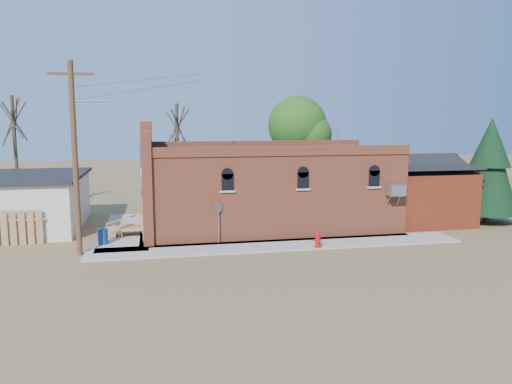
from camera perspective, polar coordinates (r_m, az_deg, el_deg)
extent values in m
plane|color=olive|center=(24.26, -0.20, -6.90)|extent=(120.00, 120.00, 0.00)
cube|color=#9E9991|center=(25.42, 2.74, -6.11)|extent=(19.00, 2.20, 0.08)
cube|color=#9E9991|center=(29.70, -14.57, -4.27)|extent=(2.60, 10.00, 0.08)
cube|color=#B85738|center=(29.51, 1.52, 0.27)|extent=(14.00, 7.00, 4.50)
cube|color=black|center=(29.28, 1.54, 4.73)|extent=(13.80, 6.80, 0.12)
cube|color=#B85738|center=(28.68, -12.23, 1.17)|extent=(0.50, 7.40, 5.80)
cube|color=navy|center=(27.38, -12.96, 3.13)|extent=(0.08, 1.10, 1.56)
cube|color=gray|center=(27.86, 15.72, 0.22)|extent=(0.85, 0.65, 0.60)
cube|color=#5D1E10|center=(33.04, 17.79, -0.41)|extent=(5.00, 6.00, 3.20)
cylinder|color=#45271B|center=(24.51, -19.97, 3.45)|extent=(0.26, 0.26, 9.00)
cube|color=#45271B|center=(24.53, -20.43, 12.56)|extent=(2.00, 0.12, 0.12)
cylinder|color=gray|center=(24.35, -18.16, 9.87)|extent=(1.80, 0.08, 0.08)
cube|color=gray|center=(24.25, -15.77, 9.86)|extent=(0.45, 0.22, 0.14)
cylinder|color=#493429|center=(36.10, -8.95, 4.02)|extent=(0.24, 0.24, 7.50)
cylinder|color=#493429|center=(38.23, -25.78, 3.91)|extent=(0.24, 0.24, 8.00)
cylinder|color=#493429|center=(38.11, 4.70, 3.40)|extent=(0.28, 0.28, 6.30)
sphere|color=#254914|center=(37.98, 4.75, 7.62)|extent=(4.40, 4.40, 4.40)
cylinder|color=#493429|center=(34.11, 24.83, -2.22)|extent=(0.30, 0.30, 1.20)
cone|color=black|center=(33.75, 25.12, 2.46)|extent=(3.60, 3.60, 5.50)
cone|color=black|center=(33.65, 25.28, 5.17)|extent=(2.41, 2.41, 3.00)
cylinder|color=red|center=(25.04, 7.06, -6.22)|extent=(0.40, 0.40, 0.06)
cylinder|color=red|center=(24.96, 7.07, -5.48)|extent=(0.28, 0.28, 0.59)
sphere|color=red|center=(24.89, 7.08, -4.80)|extent=(0.24, 0.24, 0.24)
cylinder|color=red|center=(24.82, 7.18, -5.55)|extent=(0.13, 0.15, 0.11)
cylinder|color=red|center=(24.91, 6.74, -5.49)|extent=(0.15, 0.13, 0.11)
cylinder|color=red|center=(25.01, 7.40, -5.45)|extent=(0.15, 0.13, 0.11)
cylinder|color=gray|center=(25.51, -4.30, -3.71)|extent=(0.07, 0.07, 1.97)
cylinder|color=gray|center=(25.33, -4.32, -1.74)|extent=(0.47, 0.40, 0.59)
cylinder|color=#AF1F0A|center=(25.36, -4.33, -1.72)|extent=(0.47, 0.40, 0.59)
cylinder|color=navy|center=(26.57, -17.12, -4.88)|extent=(0.64, 0.64, 0.78)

